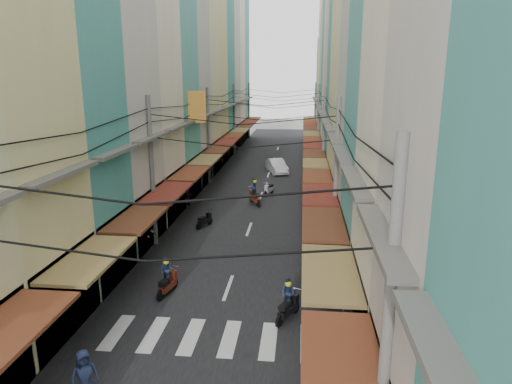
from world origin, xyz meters
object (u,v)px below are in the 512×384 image
Objects in this scene: white_car at (277,173)px; traffic_sign at (345,274)px; bicycle at (380,306)px; market_umbrella at (437,329)px.

traffic_sign is (4.07, -27.74, 2.14)m from white_car.
bicycle is at bearing -96.57° from white_car.
market_umbrella is at bearing -172.26° from bicycle.
traffic_sign is at bearing 128.27° from market_umbrella.
white_car reaches higher than bicycle.
bicycle is (5.76, -25.96, 0.00)m from white_car.
white_car is at bearing 11.65° from bicycle.
traffic_sign reaches higher than bicycle.
market_umbrella is at bearing -97.18° from white_car.
market_umbrella is 0.74× the size of traffic_sign.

